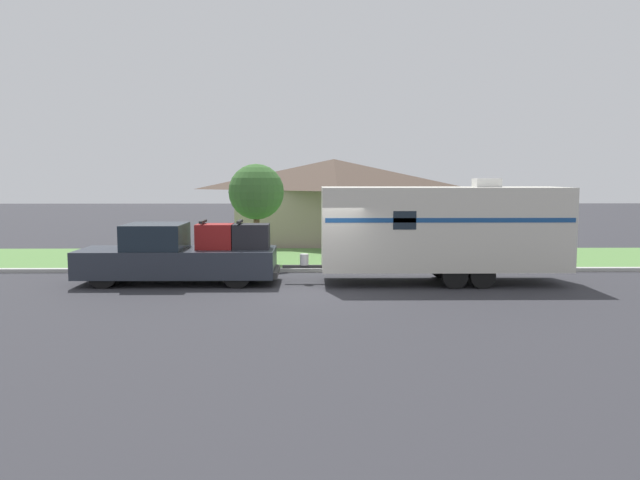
# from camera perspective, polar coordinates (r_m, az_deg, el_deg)

# --- Properties ---
(ground_plane) EXTENTS (120.00, 120.00, 0.00)m
(ground_plane) POSITION_cam_1_polar(r_m,az_deg,el_deg) (18.85, 0.23, -4.68)
(ground_plane) COLOR #2D2D33
(curb_strip) EXTENTS (80.00, 0.30, 0.14)m
(curb_strip) POSITION_cam_1_polar(r_m,az_deg,el_deg) (22.54, 0.07, -2.76)
(curb_strip) COLOR #ADADA8
(curb_strip) RESTS_ON ground_plane
(lawn_strip) EXTENTS (80.00, 7.00, 0.03)m
(lawn_strip) POSITION_cam_1_polar(r_m,az_deg,el_deg) (26.16, -0.04, -1.68)
(lawn_strip) COLOR #568442
(lawn_strip) RESTS_ON ground_plane
(house_across_street) EXTENTS (10.48, 7.20, 4.34)m
(house_across_street) POSITION_cam_1_polar(r_m,az_deg,el_deg) (33.03, 1.26, 3.78)
(house_across_street) COLOR gray
(house_across_street) RESTS_ON ground_plane
(pickup_truck) EXTENTS (6.37, 2.10, 2.04)m
(pickup_truck) POSITION_cam_1_polar(r_m,az_deg,el_deg) (20.56, -12.72, -1.41)
(pickup_truck) COLOR black
(pickup_truck) RESTS_ON ground_plane
(travel_trailer) EXTENTS (9.04, 2.43, 3.38)m
(travel_trailer) POSITION_cam_1_polar(r_m,az_deg,el_deg) (20.46, 11.14, 1.08)
(travel_trailer) COLOR black
(travel_trailer) RESTS_ON ground_plane
(mailbox) EXTENTS (0.48, 0.20, 1.42)m
(mailbox) POSITION_cam_1_polar(r_m,az_deg,el_deg) (23.14, 6.41, -0.03)
(mailbox) COLOR brown
(mailbox) RESTS_ON ground_plane
(tree_in_yard) EXTENTS (2.17, 2.17, 3.92)m
(tree_in_yard) POSITION_cam_1_polar(r_m,az_deg,el_deg) (24.47, -5.85, 4.36)
(tree_in_yard) COLOR brown
(tree_in_yard) RESTS_ON ground_plane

